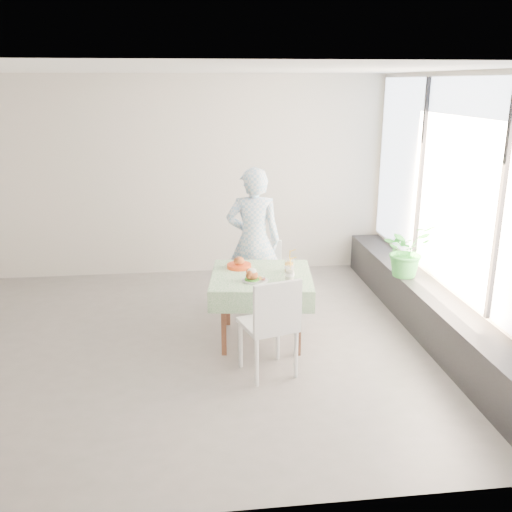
{
  "coord_description": "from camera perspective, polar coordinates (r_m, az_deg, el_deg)",
  "views": [
    {
      "loc": [
        0.19,
        -5.57,
        2.69
      ],
      "look_at": [
        0.88,
        0.12,
        0.93
      ],
      "focal_mm": 40.0,
      "sensor_mm": 36.0,
      "label": 1
    }
  ],
  "objects": [
    {
      "name": "window_pane",
      "position": [
        6.31,
        19.45,
        6.59
      ],
      "size": [
        0.01,
        4.8,
        2.18
      ],
      "primitive_type": "cube",
      "color": "#D1E0F9",
      "rests_on": "ground"
    },
    {
      "name": "window_ledge",
      "position": [
        6.62,
        16.94,
        -5.38
      ],
      "size": [
        0.4,
        4.8,
        0.5
      ],
      "primitive_type": "cube",
      "color": "black",
      "rests_on": "ground"
    },
    {
      "name": "cafe_table",
      "position": [
        6.11,
        0.52,
        -4.35
      ],
      "size": [
        1.16,
        1.16,
        0.74
      ],
      "color": "brown",
      "rests_on": "ground"
    },
    {
      "name": "chair_near",
      "position": [
        5.47,
        1.26,
        -8.79
      ],
      "size": [
        0.58,
        0.58,
        0.99
      ],
      "color": "white",
      "rests_on": "ground"
    },
    {
      "name": "juice_cup_orange",
      "position": [
        6.08,
        3.32,
        -1.01
      ],
      "size": [
        0.1,
        0.1,
        0.29
      ],
      "color": "white",
      "rests_on": "cafe_table"
    },
    {
      "name": "wall_right",
      "position": [
        6.37,
        19.48,
        4.38
      ],
      "size": [
        0.02,
        5.0,
        2.8
      ],
      "primitive_type": "cube",
      "color": "beige",
      "rests_on": "ground"
    },
    {
      "name": "potted_plant",
      "position": [
        6.86,
        14.82,
        0.56
      ],
      "size": [
        0.71,
        0.67,
        0.62
      ],
      "primitive_type": "imported",
      "rotation": [
        0.0,
        0.0,
        0.42
      ],
      "color": "#2B813F",
      "rests_on": "window_ledge"
    },
    {
      "name": "ceiling",
      "position": [
        5.57,
        -9.34,
        17.97
      ],
      "size": [
        6.0,
        6.0,
        0.0
      ],
      "primitive_type": "plane",
      "rotation": [
        3.14,
        0.0,
        0.0
      ],
      "color": "white",
      "rests_on": "ground"
    },
    {
      "name": "diner",
      "position": [
        6.75,
        -0.25,
        1.5
      ],
      "size": [
        0.68,
        0.49,
        1.76
      ],
      "primitive_type": "imported",
      "rotation": [
        0.0,
        0.0,
        3.03
      ],
      "color": "#8BBCDF",
      "rests_on": "ground"
    },
    {
      "name": "chair_far",
      "position": [
        7.01,
        0.7,
        -3.26
      ],
      "size": [
        0.5,
        0.5,
        0.84
      ],
      "color": "white",
      "rests_on": "ground"
    },
    {
      "name": "main_dish",
      "position": [
        5.8,
        -0.26,
        -2.11
      ],
      "size": [
        0.27,
        0.27,
        0.14
      ],
      "color": "white",
      "rests_on": "cafe_table"
    },
    {
      "name": "floor",
      "position": [
        6.19,
        -8.1,
        -8.9
      ],
      "size": [
        6.0,
        6.0,
        0.0
      ],
      "primitive_type": "plane",
      "color": "#63605E",
      "rests_on": "ground"
    },
    {
      "name": "second_dish",
      "position": [
        6.22,
        -1.71,
        -0.86
      ],
      "size": [
        0.27,
        0.27,
        0.13
      ],
      "color": "red",
      "rests_on": "cafe_table"
    },
    {
      "name": "juice_cup_lemonade",
      "position": [
        5.85,
        3.4,
        -1.77
      ],
      "size": [
        0.1,
        0.1,
        0.28
      ],
      "color": "white",
      "rests_on": "cafe_table"
    },
    {
      "name": "wall_front",
      "position": [
        3.33,
        -9.72,
        -5.96
      ],
      "size": [
        6.0,
        0.02,
        2.8
      ],
      "primitive_type": "cube",
      "color": "beige",
      "rests_on": "ground"
    },
    {
      "name": "wall_back",
      "position": [
        8.17,
        -8.25,
        7.79
      ],
      "size": [
        6.0,
        0.02,
        2.8
      ],
      "primitive_type": "cube",
      "color": "beige",
      "rests_on": "ground"
    }
  ]
}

